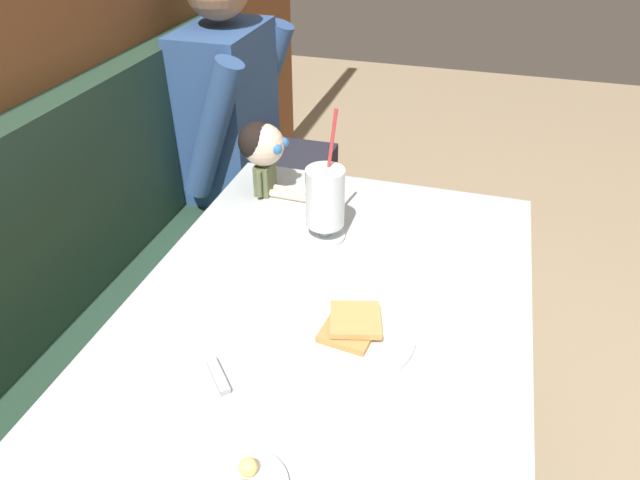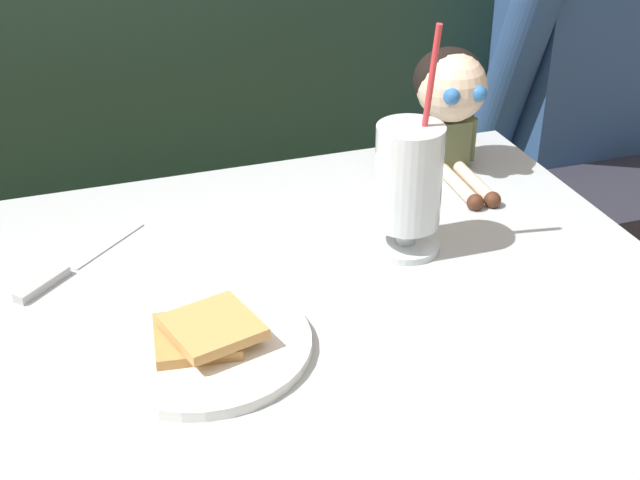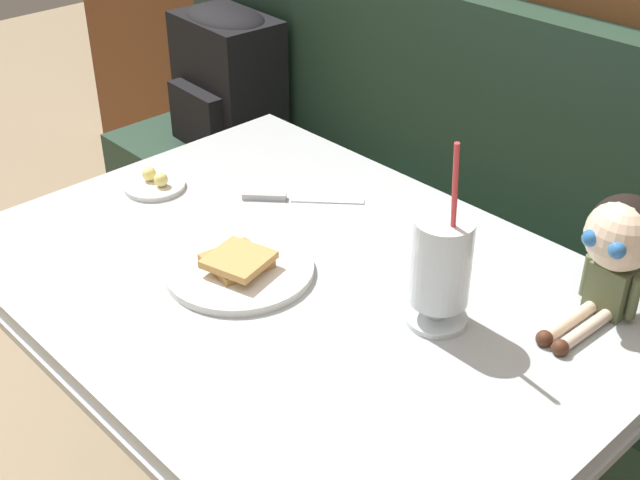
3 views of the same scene
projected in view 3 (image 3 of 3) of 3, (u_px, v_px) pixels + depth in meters
name	position (u px, v px, depth m)	size (l,w,h in m)	color
booth_bench	(500.00, 318.00, 1.98)	(2.60, 0.48, 1.00)	#233D2D
diner_table	(302.00, 368.00, 1.50)	(1.11, 0.81, 0.74)	#B2BCC1
toast_plate	(239.00, 267.00, 1.40)	(0.25, 0.25, 0.04)	white
milkshake_glass	(441.00, 267.00, 1.24)	(0.10, 0.10, 0.32)	silver
butter_saucer	(155.00, 184.00, 1.66)	(0.12, 0.12, 0.04)	white
butter_knife	(282.00, 197.00, 1.62)	(0.19, 0.17, 0.01)	silver
seated_doll	(620.00, 241.00, 1.25)	(0.12, 0.22, 0.20)	#5B6642
backpack	(227.00, 76.00, 2.40)	(0.31, 0.26, 0.41)	black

